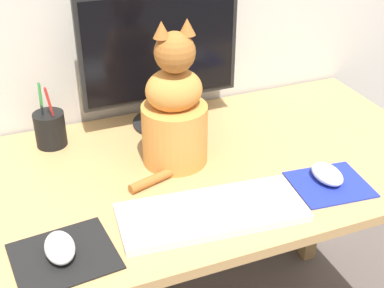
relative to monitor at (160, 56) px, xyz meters
The scene contains 9 objects.
desk 0.40m from the monitor, 108.14° to the right, with size 1.47×0.68×0.76m.
monitor is the anchor object (origin of this frame).
keyboard 0.49m from the monitor, 95.00° to the right, with size 0.42×0.20×0.02m.
mousepad_left 0.62m from the monitor, 128.75° to the right, with size 0.21×0.19×0.00m.
mousepad_right 0.56m from the monitor, 58.33° to the right, with size 0.19×0.17×0.00m.
computer_mouse_left 0.61m from the monitor, 129.32° to the right, with size 0.06×0.10×0.04m.
computer_mouse_right 0.54m from the monitor, 57.26° to the right, with size 0.06×0.10×0.04m.
cat 0.21m from the monitor, 99.71° to the right, with size 0.23×0.20×0.37m.
pen_cup 0.35m from the monitor, behind, with size 0.08×0.08×0.18m.
Camera 1 is at (-0.35, -1.05, 1.50)m, focal length 50.00 mm.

